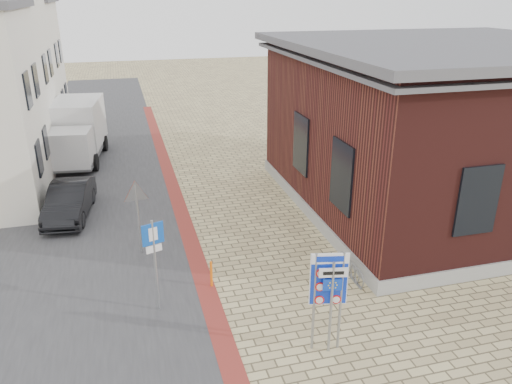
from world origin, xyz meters
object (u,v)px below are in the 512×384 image
sedan (70,201)px  border_sign (329,281)px  essen_sign (332,293)px  box_truck (76,131)px  bollard (211,274)px  parking_sign (154,249)px

sedan → border_sign: bearing=-49.2°
sedan → essen_sign: size_ratio=1.62×
box_truck → bollard: (4.68, -14.40, -1.18)m
essen_sign → parking_sign: size_ratio=0.91×
essen_sign → box_truck: bearing=122.5°
essen_sign → parking_sign: (-4.04, 2.96, 0.24)m
essen_sign → parking_sign: 5.01m
box_truck → essen_sign: bearing=-61.8°
sedan → essen_sign: bearing=-49.4°
sedan → bollard: 8.15m
box_truck → essen_sign: size_ratio=2.40×
box_truck → essen_sign: 19.47m
box_truck → border_sign: box_truck is taller
border_sign → bollard: (-2.30, 3.61, -1.55)m
box_truck → parking_sign: (2.98, -15.20, 0.36)m
essen_sign → border_sign: bearing=116.7°
sedan → box_truck: box_truck is taller
sedan → box_truck: 7.72m
border_sign → parking_sign: 4.89m
sedan → border_sign: 12.50m
border_sign → bollard: border_sign is taller
essen_sign → bollard: size_ratio=2.93×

